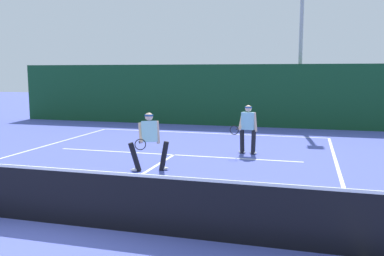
% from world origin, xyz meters
% --- Properties ---
extents(ground_plane, '(80.00, 80.00, 0.00)m').
position_xyz_m(ground_plane, '(0.00, 0.00, 0.00)').
color(ground_plane, '#4C58B6').
extents(court_line_baseline_far, '(9.97, 0.10, 0.01)m').
position_xyz_m(court_line_baseline_far, '(0.00, 11.29, 0.00)').
color(court_line_baseline_far, white).
rests_on(court_line_baseline_far, ground_plane).
extents(court_line_service, '(8.13, 0.10, 0.01)m').
position_xyz_m(court_line_service, '(0.00, 6.38, 0.00)').
color(court_line_service, white).
rests_on(court_line_service, ground_plane).
extents(court_line_centre, '(0.10, 6.40, 0.01)m').
position_xyz_m(court_line_centre, '(0.00, 3.20, 0.00)').
color(court_line_centre, white).
rests_on(court_line_centre, ground_plane).
extents(tennis_net, '(10.93, 0.09, 1.10)m').
position_xyz_m(tennis_net, '(0.00, 0.00, 0.52)').
color(tennis_net, '#1E4723').
rests_on(tennis_net, ground_plane).
extents(player_near, '(1.05, 1.03, 1.59)m').
position_xyz_m(player_near, '(0.05, 4.12, 0.87)').
color(player_near, black).
rests_on(player_near, ground_plane).
extents(player_far, '(0.83, 0.83, 1.60)m').
position_xyz_m(player_far, '(2.27, 7.19, 0.88)').
color(player_far, black).
rests_on(player_far, ground_plane).
extents(tennis_ball, '(0.07, 0.07, 0.07)m').
position_xyz_m(tennis_ball, '(-2.03, 8.94, 0.03)').
color(tennis_ball, '#D1E033').
rests_on(tennis_ball, ground_plane).
extents(back_fence_windscreen, '(22.15, 0.12, 3.03)m').
position_xyz_m(back_fence_windscreen, '(0.00, 14.00, 1.51)').
color(back_fence_windscreen, '#134123').
rests_on(back_fence_windscreen, ground_plane).
extents(light_pole, '(0.55, 0.44, 8.55)m').
position_xyz_m(light_pole, '(3.68, 15.10, 5.15)').
color(light_pole, '#9EA39E').
rests_on(light_pole, ground_plane).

